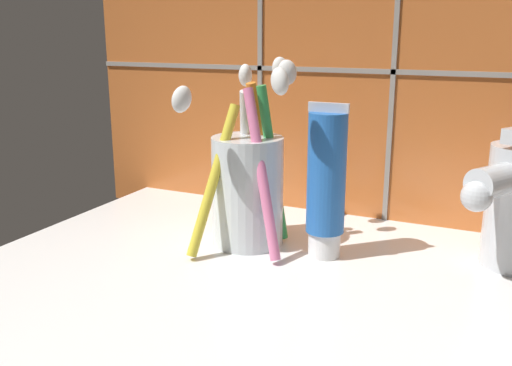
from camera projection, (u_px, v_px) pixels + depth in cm
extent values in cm
cube|color=white|center=(312.00, 298.00, 44.49)|extent=(57.69, 38.18, 2.00)
cube|color=#C6662D|center=(384.00, 14.00, 55.80)|extent=(67.69, 1.50, 45.54)
cube|color=gray|center=(379.00, 71.00, 56.47)|extent=(67.69, 0.24, 0.50)
cube|color=gray|center=(260.00, 16.00, 60.38)|extent=(0.50, 0.24, 45.54)
cube|color=gray|center=(397.00, 14.00, 54.47)|extent=(0.50, 0.24, 45.54)
cylinder|color=silver|center=(248.00, 191.00, 52.09)|extent=(6.54, 6.54, 10.02)
cylinder|color=green|center=(273.00, 165.00, 51.47)|extent=(2.95, 2.68, 14.35)
ellipsoid|color=white|center=(287.00, 72.00, 49.67)|extent=(2.37, 2.29, 2.43)
cylinder|color=orange|center=(264.00, 160.00, 53.06)|extent=(2.53, 4.24, 14.56)
ellipsoid|color=white|center=(280.00, 69.00, 52.16)|extent=(2.05, 2.49, 2.53)
cylinder|color=white|center=(245.00, 161.00, 54.23)|extent=(3.04, 5.11, 13.90)
ellipsoid|color=white|center=(245.00, 75.00, 54.64)|extent=(2.15, 2.62, 2.61)
cylinder|color=yellow|center=(213.00, 180.00, 49.43)|extent=(2.87, 6.23, 12.88)
ellipsoid|color=white|center=(182.00, 99.00, 45.35)|extent=(2.01, 2.72, 2.69)
cylinder|color=pink|center=(262.00, 174.00, 48.62)|extent=(5.28, 4.32, 14.29)
ellipsoid|color=white|center=(280.00, 81.00, 44.05)|extent=(2.65, 2.45, 2.65)
cylinder|color=white|center=(324.00, 243.00, 50.03)|extent=(2.82, 2.82, 2.28)
cylinder|color=blue|center=(327.00, 173.00, 48.39)|extent=(3.31, 3.31, 10.39)
cube|color=silver|center=(329.00, 108.00, 46.95)|extent=(3.48, 0.36, 0.80)
cylinder|color=silver|center=(502.00, 179.00, 44.35)|extent=(5.37, 6.91, 2.54)
sphere|color=silver|center=(477.00, 196.00, 42.74)|extent=(2.37, 2.37, 2.37)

